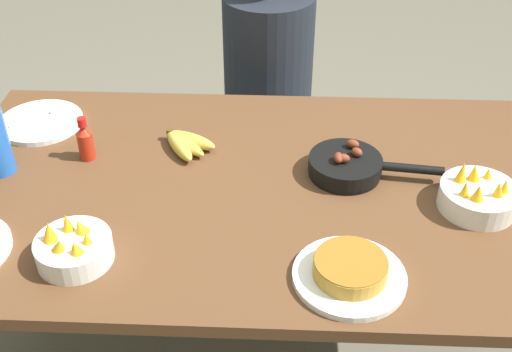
# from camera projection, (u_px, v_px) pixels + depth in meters

# --- Properties ---
(dining_table) EXTENTS (1.67, 0.97, 0.72)m
(dining_table) POSITION_uv_depth(u_px,v_px,m) (256.00, 210.00, 1.75)
(dining_table) COLOR brown
(dining_table) RESTS_ON ground_plane
(banana_bunch) EXTENTS (0.17, 0.16, 0.04)m
(banana_bunch) POSITION_uv_depth(u_px,v_px,m) (185.00, 143.00, 1.83)
(banana_bunch) COLOR gold
(banana_bunch) RESTS_ON dining_table
(skillet) EXTENTS (0.36, 0.20, 0.08)m
(skillet) POSITION_uv_depth(u_px,v_px,m) (348.00, 166.00, 1.72)
(skillet) COLOR black
(skillet) RESTS_ON dining_table
(frittata_plate_center) EXTENTS (0.25, 0.25, 0.06)m
(frittata_plate_center) POSITION_uv_depth(u_px,v_px,m) (350.00, 272.00, 1.41)
(frittata_plate_center) COLOR white
(frittata_plate_center) RESTS_ON dining_table
(empty_plate_far_left) EXTENTS (0.25, 0.25, 0.02)m
(empty_plate_far_left) POSITION_uv_depth(u_px,v_px,m) (41.00, 122.00, 1.94)
(empty_plate_far_left) COLOR white
(empty_plate_far_left) RESTS_ON dining_table
(fruit_bowl_mango) EXTENTS (0.18, 0.18, 0.10)m
(fruit_bowl_mango) POSITION_uv_depth(u_px,v_px,m) (73.00, 248.00, 1.45)
(fruit_bowl_mango) COLOR white
(fruit_bowl_mango) RESTS_ON dining_table
(fruit_bowl_citrus) EXTENTS (0.19, 0.19, 0.12)m
(fruit_bowl_citrus) POSITION_uv_depth(u_px,v_px,m) (478.00, 196.00, 1.60)
(fruit_bowl_citrus) COLOR white
(fruit_bowl_citrus) RESTS_ON dining_table
(hot_sauce_bottle) EXTENTS (0.04, 0.04, 0.13)m
(hot_sauce_bottle) POSITION_uv_depth(u_px,v_px,m) (85.00, 141.00, 1.77)
(hot_sauce_bottle) COLOR #B72814
(hot_sauce_bottle) RESTS_ON dining_table
(person_figure) EXTENTS (0.36, 0.36, 1.22)m
(person_figure) POSITION_uv_depth(u_px,v_px,m) (268.00, 111.00, 2.43)
(person_figure) COLOR black
(person_figure) RESTS_ON ground_plane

